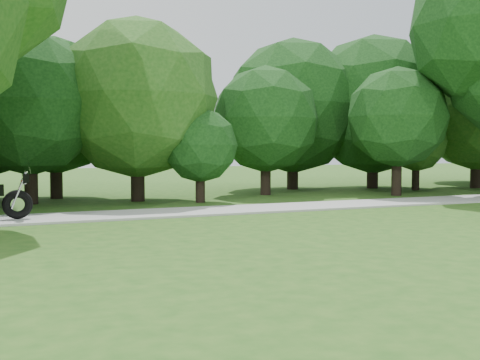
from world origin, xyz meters
TOP-DOWN VIEW (x-y plane):
  - ground at (0.00, 0.00)m, footprint 100.00×100.00m
  - walkway at (0.00, 8.00)m, footprint 60.00×2.20m
  - tree_line at (-0.53, 14.42)m, footprint 40.16×11.85m

SIDE VIEW (x-z plane):
  - ground at x=0.00m, z-range 0.00..0.00m
  - walkway at x=0.00m, z-range 0.00..0.06m
  - tree_line at x=-0.53m, z-range -0.28..7.58m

